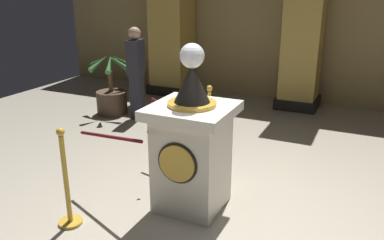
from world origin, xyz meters
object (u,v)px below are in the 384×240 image
(stanchion_near, at_px, (209,134))
(stanchion_far, at_px, (67,192))
(pedestal_clock, at_px, (192,147))
(potted_palm_left, at_px, (112,96))
(bystander_guest, at_px, (136,71))

(stanchion_near, bearing_deg, stanchion_far, -108.06)
(stanchion_near, height_order, stanchion_far, stanchion_near)
(pedestal_clock, height_order, stanchion_near, pedestal_clock)
(stanchion_near, height_order, potted_palm_left, potted_palm_left)
(stanchion_near, distance_m, potted_palm_left, 2.72)
(stanchion_near, relative_size, potted_palm_left, 0.91)
(bystander_guest, bearing_deg, potted_palm_left, 179.36)
(pedestal_clock, relative_size, bystander_guest, 1.09)
(potted_palm_left, bearing_deg, stanchion_far, -60.60)
(pedestal_clock, bearing_deg, stanchion_far, -138.96)
(stanchion_near, distance_m, stanchion_far, 2.13)
(potted_palm_left, height_order, bystander_guest, bystander_guest)
(stanchion_far, distance_m, bystander_guest, 3.45)
(stanchion_far, bearing_deg, potted_palm_left, 119.40)
(pedestal_clock, xyz_separation_m, bystander_guest, (-2.19, 2.35, 0.17))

